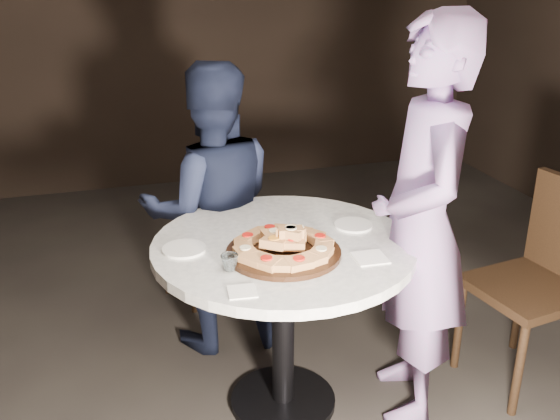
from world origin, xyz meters
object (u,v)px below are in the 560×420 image
at_px(serving_board, 284,253).
at_px(diner_navy, 212,211).
at_px(table, 283,275).
at_px(focaccia_pile, 285,243).
at_px(chair_far, 205,234).
at_px(diner_teal, 421,228).
at_px(water_glass, 230,262).
at_px(chair_right, 546,270).

relative_size(serving_board, diner_navy, 0.31).
height_order(table, focaccia_pile, focaccia_pile).
height_order(chair_far, diner_teal, diner_teal).
distance_m(focaccia_pile, chair_far, 1.32).
xyz_separation_m(serving_board, water_glass, (-0.24, -0.07, 0.02)).
height_order(serving_board, diner_teal, diner_teal).
distance_m(water_glass, chair_far, 1.37).
bearing_deg(diner_navy, chair_far, -90.67).
bearing_deg(table, diner_navy, 106.14).
relative_size(water_glass, chair_far, 0.09).
distance_m(focaccia_pile, diner_teal, 0.61).
height_order(table, chair_far, table).
bearing_deg(water_glass, diner_teal, 2.57).
bearing_deg(table, chair_right, -6.09).
distance_m(serving_board, diner_teal, 0.62).
distance_m(water_glass, diner_navy, 0.86).
bearing_deg(diner_navy, serving_board, 104.56).
bearing_deg(chair_far, diner_teal, 96.59).
xyz_separation_m(water_glass, chair_far, (0.12, 1.29, -0.45)).
bearing_deg(chair_right, focaccia_pile, -98.91).
relative_size(table, serving_board, 2.82).
xyz_separation_m(water_glass, diner_navy, (0.09, 0.85, -0.12)).
bearing_deg(diner_teal, chair_right, 106.87).
height_order(table, chair_right, chair_right).
relative_size(chair_far, diner_teal, 0.42).
relative_size(chair_far, chair_right, 0.75).
distance_m(chair_far, diner_teal, 1.53).
bearing_deg(diner_navy, focaccia_pile, 104.86).
distance_m(chair_right, diner_navy, 1.69).
xyz_separation_m(chair_right, diner_teal, (-0.72, -0.02, 0.32)).
bearing_deg(water_glass, chair_far, 84.51).
distance_m(table, diner_navy, 0.69).
xyz_separation_m(focaccia_pile, diner_navy, (-0.16, 0.78, -0.14)).
bearing_deg(water_glass, diner_navy, 83.84).
relative_size(focaccia_pile, diner_navy, 0.27).
distance_m(diner_navy, diner_teal, 1.12).
relative_size(diner_navy, diner_teal, 0.85).
bearing_deg(focaccia_pile, chair_right, -0.60).
xyz_separation_m(serving_board, focaccia_pile, (0.00, -0.00, 0.04)).
distance_m(table, serving_board, 0.21).
xyz_separation_m(chair_far, chair_right, (1.45, -1.24, 0.15)).
distance_m(table, chair_far, 1.14).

